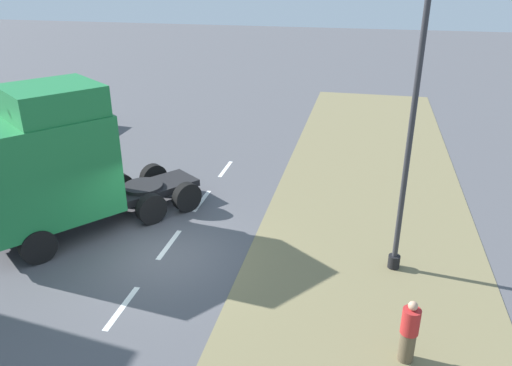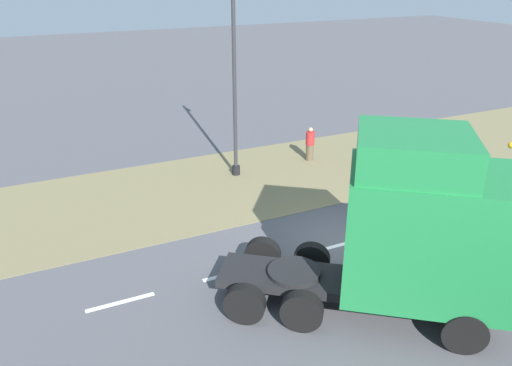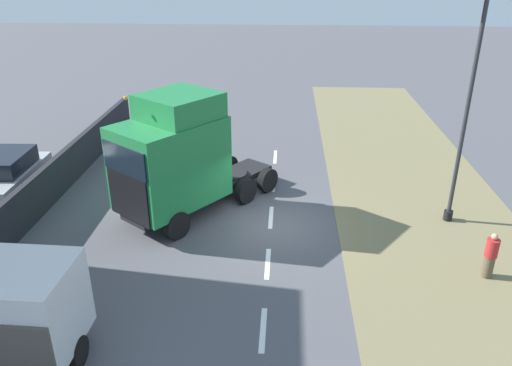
% 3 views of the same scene
% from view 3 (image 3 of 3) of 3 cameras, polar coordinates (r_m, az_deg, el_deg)
% --- Properties ---
extents(ground_plane, '(120.00, 120.00, 0.00)m').
position_cam_3_polar(ground_plane, '(18.78, 1.65, -4.95)').
color(ground_plane, '#515156').
rests_on(ground_plane, ground).
extents(grass_verge, '(7.00, 44.00, 0.01)m').
position_cam_3_polar(grass_verge, '(19.57, 19.57, -5.18)').
color(grass_verge, olive).
rests_on(grass_verge, ground).
extents(lane_markings, '(0.16, 14.60, 0.00)m').
position_cam_3_polar(lane_markings, '(19.39, 1.72, -3.93)').
color(lane_markings, white).
rests_on(lane_markings, ground).
extents(boundary_wall, '(0.25, 24.00, 1.66)m').
position_cam_3_polar(boundary_wall, '(20.67, -24.13, -1.77)').
color(boundary_wall, '#232328').
rests_on(boundary_wall, ground).
extents(lorry_cab, '(6.07, 6.89, 4.94)m').
position_cam_3_polar(lorry_cab, '(18.68, -9.11, 2.77)').
color(lorry_cab, black).
rests_on(lorry_cab, ground).
extents(flatbed_truck, '(2.39, 6.28, 2.75)m').
position_cam_3_polar(flatbed_truck, '(13.07, -25.46, -14.86)').
color(flatbed_truck, silver).
rests_on(flatbed_truck, ground).
extents(parked_car, '(2.08, 4.46, 1.98)m').
position_cam_3_polar(parked_car, '(22.74, -26.39, 0.53)').
color(parked_car, '#9EA3A8').
rests_on(parked_car, ground).
extents(lamp_post, '(1.29, 0.33, 8.18)m').
position_cam_3_polar(lamp_post, '(19.12, 22.51, 6.09)').
color(lamp_post, black).
rests_on(lamp_post, ground).
extents(pedestrian, '(0.39, 0.39, 1.55)m').
position_cam_3_polar(pedestrian, '(17.23, 25.20, -7.57)').
color(pedestrian, brown).
rests_on(pedestrian, ground).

